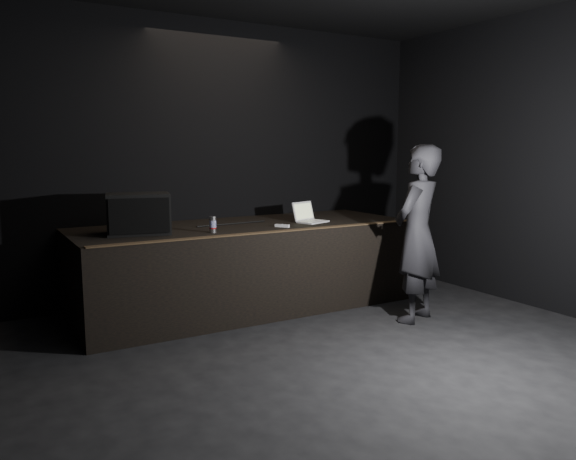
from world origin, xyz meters
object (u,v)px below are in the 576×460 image
(stage_riser, at_px, (246,266))
(beer_can, at_px, (213,225))
(person, at_px, (417,234))
(laptop, at_px, (309,217))
(stage_monitor, at_px, (138,214))

(stage_riser, distance_m, beer_can, 0.93)
(stage_riser, bearing_deg, person, -46.32)
(beer_can, xyz_separation_m, person, (1.97, -1.03, -0.12))
(beer_can, bearing_deg, laptop, 9.71)
(stage_riser, height_order, laptop, laptop)
(stage_monitor, distance_m, beer_can, 0.79)
(beer_can, bearing_deg, stage_riser, 35.43)
(stage_monitor, relative_size, person, 0.37)
(stage_riser, distance_m, person, 2.06)
(laptop, bearing_deg, beer_can, 171.26)
(stage_riser, bearing_deg, stage_monitor, -175.68)
(laptop, relative_size, person, 0.22)
(stage_riser, height_order, beer_can, beer_can)
(stage_monitor, relative_size, laptop, 1.68)
(stage_riser, relative_size, stage_monitor, 5.50)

